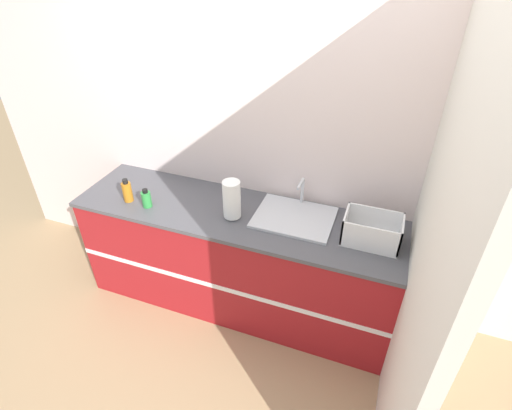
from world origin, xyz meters
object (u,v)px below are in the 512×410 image
dish_rack (372,232)px  sink (294,216)px  bottle_amber (127,191)px  paper_towel_roll (231,199)px  bottle_green (146,199)px

dish_rack → sink: bearing=172.1°
sink → bottle_amber: 1.25m
paper_towel_roll → bottle_amber: size_ratio=1.57×
bottle_amber → bottle_green: bearing=-5.4°
dish_rack → bottle_green: 1.59m
paper_towel_roll → sink: bearing=18.1°
sink → bottle_green: sink is taller
paper_towel_roll → bottle_amber: (-0.81, -0.08, -0.06)m
paper_towel_roll → bottle_green: size_ratio=1.98×
sink → bottle_amber: bearing=-170.0°
sink → bottle_green: 1.08m
paper_towel_roll → dish_rack: (0.95, 0.06, -0.07)m
sink → dish_rack: (0.53, -0.07, 0.06)m
sink → dish_rack: sink is taller
dish_rack → bottle_amber: 1.76m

